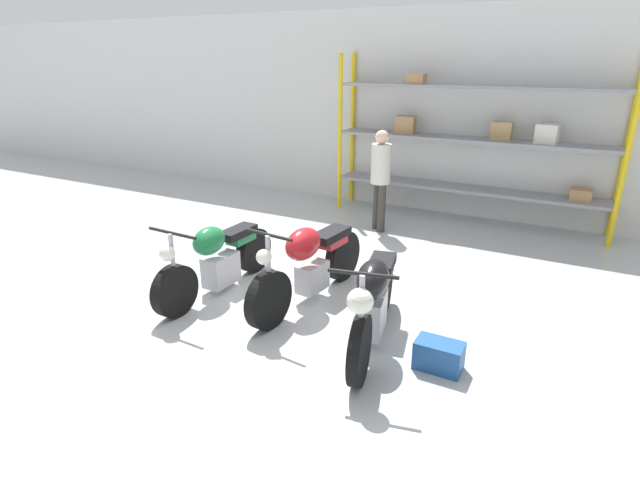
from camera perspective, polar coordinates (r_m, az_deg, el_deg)
name	(u,v)px	position (r m, az deg, el deg)	size (l,w,h in m)	color
ground_plane	(304,306)	(5.95, -1.84, -7.52)	(30.00, 30.00, 0.00)	#B2B7B7
back_wall	(428,113)	(9.55, 12.28, 13.96)	(30.00, 0.08, 3.60)	silver
shelving_rack	(473,138)	(9.03, 17.14, 11.03)	(4.73, 0.63, 2.83)	yellow
motorcycle_green	(218,259)	(6.27, -11.62, -2.17)	(0.68, 2.07, 0.99)	black
motorcycle_red	(310,263)	(5.87, -1.19, -2.65)	(0.58, 2.18, 1.07)	black
motorcycle_black	(374,299)	(5.02, 6.14, -6.76)	(0.71, 2.02, 1.06)	black
person_browsing	(381,173)	(8.28, 6.94, 7.63)	(0.45, 0.45, 1.67)	#38332D
toolbox	(439,355)	(4.92, 13.42, -12.72)	(0.44, 0.26, 0.28)	#1E4C8C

